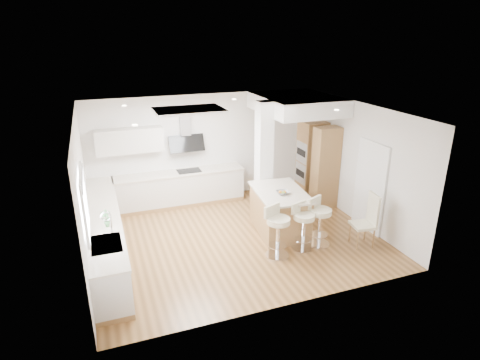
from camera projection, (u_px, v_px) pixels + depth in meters
name	position (u px, v px, depth m)	size (l,w,h in m)	color
ground	(236.00, 237.00, 8.87)	(6.00, 6.00, 0.00)	olive
ceiling	(236.00, 237.00, 8.87)	(6.00, 5.00, 0.02)	white
wall_back	(204.00, 147.00, 10.58)	(6.00, 0.04, 2.80)	silver
wall_left	(83.00, 197.00, 7.41)	(0.04, 5.00, 2.80)	silver
wall_right	(357.00, 163.00, 9.36)	(0.04, 5.00, 2.80)	silver
skylight	(189.00, 110.00, 8.18)	(4.10, 2.10, 0.06)	white
window_left	(84.00, 200.00, 6.53)	(0.06, 1.28, 1.07)	white
doorway_right	(370.00, 188.00, 8.96)	(0.05, 1.00, 2.10)	#4E473D
counter_left	(106.00, 234.00, 8.04)	(0.63, 4.50, 1.35)	#A27745
counter_back	(173.00, 180.00, 10.29)	(3.62, 0.63, 2.50)	#A27745
pillar	(264.00, 160.00, 9.56)	(0.35, 0.35, 2.80)	white
soffit	(297.00, 104.00, 9.88)	(1.78, 2.20, 0.40)	white
oven_column	(316.00, 163.00, 10.46)	(0.63, 1.21, 2.10)	#A27745
peninsula	(279.00, 211.00, 9.01)	(1.22, 1.70, 1.04)	#A27745
bar_stool_a	(277.00, 229.00, 7.94)	(0.64, 0.64, 1.08)	white
bar_stool_b	(303.00, 224.00, 8.23)	(0.59, 0.59, 1.01)	white
bar_stool_c	(319.00, 219.00, 8.39)	(0.62, 0.62, 1.05)	white
dining_chair	(368.00, 218.00, 8.37)	(0.51, 0.51, 1.15)	beige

